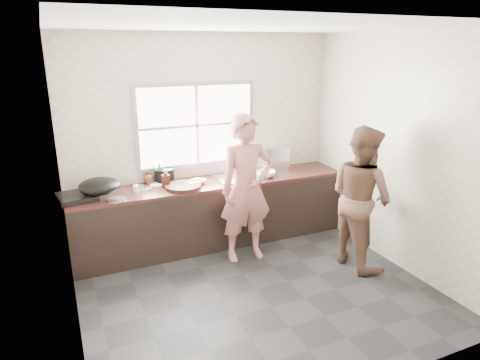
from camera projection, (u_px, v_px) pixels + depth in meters
name	position (u px, v px, depth m)	size (l,w,h in m)	color
floor	(256.00, 290.00, 4.65)	(3.60, 3.20, 0.01)	#252527
ceiling	(259.00, 25.00, 3.84)	(3.60, 3.20, 0.01)	silver
wall_back	(204.00, 139.00, 5.64)	(3.60, 0.01, 2.70)	beige
wall_left	(62.00, 195.00, 3.54)	(0.01, 3.20, 2.70)	silver
wall_right	(397.00, 153.00, 4.94)	(0.01, 3.20, 2.70)	silver
wall_front	(364.00, 231.00, 2.84)	(3.60, 0.01, 2.70)	beige
cabinet	(213.00, 214.00, 5.65)	(3.60, 0.62, 0.82)	black
countertop	(213.00, 183.00, 5.52)	(3.60, 0.64, 0.04)	#361B16
sink	(238.00, 178.00, 5.65)	(0.55, 0.45, 0.02)	silver
faucet	(232.00, 164.00, 5.78)	(0.02, 0.02, 0.30)	silver
window_frame	(196.00, 125.00, 5.53)	(1.60, 0.05, 1.10)	#9EA0A5
window_glazing	(197.00, 126.00, 5.51)	(1.50, 0.01, 1.00)	white
woman	(246.00, 193.00, 5.12)	(0.61, 0.40, 1.68)	#BC7470
person_side	(361.00, 197.00, 4.99)	(0.82, 0.64, 1.69)	brown
cutting_board	(183.00, 186.00, 5.25)	(0.44, 0.44, 0.04)	black
cleaver	(196.00, 182.00, 5.36)	(0.18, 0.09, 0.01)	silver
bowl_mince	(198.00, 181.00, 5.43)	(0.19, 0.19, 0.05)	silver
bowl_crabs	(266.00, 174.00, 5.70)	(0.21, 0.21, 0.07)	white
bowl_held	(247.00, 176.00, 5.63)	(0.22, 0.22, 0.07)	white
black_pot	(164.00, 175.00, 5.46)	(0.25, 0.25, 0.18)	black
plate_food	(158.00, 184.00, 5.38)	(0.20, 0.20, 0.02)	white
bottle_green	(160.00, 172.00, 5.42)	(0.11, 0.11, 0.29)	#2A7927
bottle_brown_tall	(166.00, 178.00, 5.29)	(0.09, 0.09, 0.21)	#3F190F
bottle_brown_short	(149.00, 178.00, 5.39)	(0.12, 0.12, 0.15)	#4B1D12
glass_jar	(136.00, 189.00, 5.09)	(0.06, 0.06, 0.09)	white
burner	(77.00, 197.00, 4.85)	(0.41, 0.41, 0.06)	black
wok	(100.00, 186.00, 4.86)	(0.47, 0.47, 0.18)	black
dish_rack	(271.00, 157.00, 6.04)	(0.44, 0.31, 0.33)	silver
pot_lid_left	(117.00, 200.00, 4.85)	(0.22, 0.22, 0.01)	silver
pot_lid_right	(143.00, 188.00, 5.25)	(0.25, 0.25, 0.01)	silver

